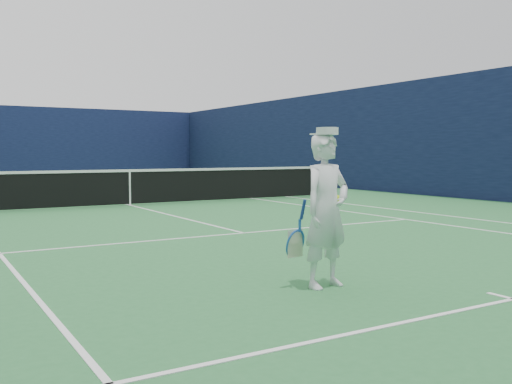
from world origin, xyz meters
TOP-DOWN VIEW (x-y plane):
  - ground at (0.00, 0.00)m, footprint 80.00×80.00m
  - court_markings at (0.00, 0.00)m, footprint 11.03×23.83m
  - windscreen_fence at (0.00, 0.00)m, footprint 20.12×36.12m
  - tennis_net at (0.00, 0.00)m, footprint 12.88×0.09m
  - tennis_player at (-1.29, -10.48)m, footprint 0.79×0.49m

SIDE VIEW (x-z plane):
  - ground at x=0.00m, z-range 0.00..0.00m
  - court_markings at x=0.00m, z-range 0.00..0.01m
  - tennis_net at x=0.00m, z-range 0.02..1.09m
  - tennis_player at x=-1.29m, z-range -0.02..1.73m
  - windscreen_fence at x=0.00m, z-range 0.00..4.00m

